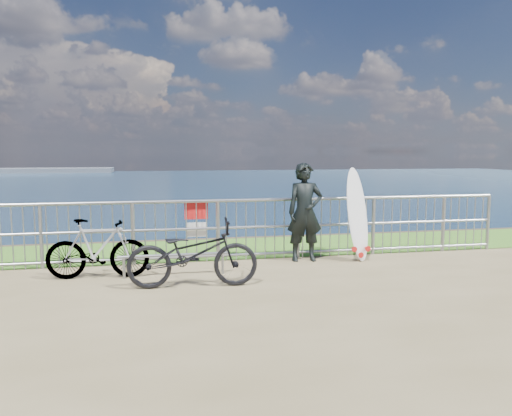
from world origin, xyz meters
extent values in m
plane|color=#3A7520|center=(0.00, 2.70, 0.01)|extent=(120.00, 120.00, 0.00)
cube|color=brown|center=(0.00, 3.90, -2.50)|extent=(120.00, 0.30, 5.00)
plane|color=navy|center=(0.00, 90.00, -5.00)|extent=(260.00, 260.00, 0.00)
cube|color=#565E68|center=(-50.00, 168.00, -4.25)|extent=(70.00, 12.00, 1.50)
cylinder|color=gray|center=(0.00, 1.60, 1.10)|extent=(10.00, 0.06, 0.06)
cylinder|color=gray|center=(0.00, 1.60, 0.61)|extent=(10.00, 0.05, 0.05)
cylinder|color=gray|center=(0.00, 1.60, 0.10)|extent=(10.00, 0.05, 0.05)
cylinder|color=gray|center=(-3.50, 1.60, 0.55)|extent=(0.06, 0.06, 1.10)
cylinder|color=gray|center=(-2.00, 1.60, 0.55)|extent=(0.06, 0.06, 1.10)
cylinder|color=gray|center=(-0.50, 1.60, 0.55)|extent=(0.06, 0.06, 1.10)
cylinder|color=gray|center=(1.00, 1.60, 0.55)|extent=(0.06, 0.06, 1.10)
cylinder|color=gray|center=(2.50, 1.60, 0.55)|extent=(0.06, 0.06, 1.10)
cylinder|color=gray|center=(4.00, 1.60, 0.55)|extent=(0.06, 0.06, 1.10)
cylinder|color=gray|center=(5.00, 1.60, 0.55)|extent=(0.06, 0.06, 1.10)
cube|color=red|center=(-0.89, 1.66, 0.92)|extent=(0.42, 0.02, 0.30)
cube|color=white|center=(-0.89, 1.66, 0.92)|extent=(0.38, 0.01, 0.08)
cube|color=white|center=(-0.89, 1.66, 0.58)|extent=(0.36, 0.02, 0.26)
imported|color=black|center=(1.04, 1.31, 0.89)|extent=(0.66, 0.44, 1.78)
ellipsoid|color=white|center=(2.00, 1.19, 0.85)|extent=(0.55, 0.51, 1.70)
cone|color=red|center=(1.87, 1.07, 0.24)|extent=(0.10, 0.19, 0.10)
cone|color=red|center=(2.13, 1.07, 0.24)|extent=(0.10, 0.19, 0.10)
cone|color=red|center=(2.00, 1.07, 0.13)|extent=(0.10, 0.19, 0.10)
imported|color=black|center=(-1.09, -0.06, 0.50)|extent=(1.93, 0.77, 1.00)
imported|color=black|center=(-2.50, 0.75, 0.47)|extent=(1.59, 0.53, 0.94)
cylinder|color=gray|center=(-1.33, 0.65, 0.34)|extent=(1.75, 0.05, 0.05)
cylinder|color=gray|center=(-2.11, 0.65, 0.17)|extent=(0.04, 0.04, 0.34)
cylinder|color=gray|center=(-0.56, 0.65, 0.17)|extent=(0.04, 0.04, 0.34)
camera|label=1|loc=(-1.63, -7.24, 1.98)|focal=35.00mm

